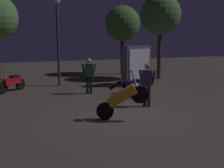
% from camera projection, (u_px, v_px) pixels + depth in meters
% --- Properties ---
extents(ground_plane, '(40.00, 40.00, 0.00)m').
position_uv_depth(ground_plane, '(130.00, 117.00, 9.01)').
color(ground_plane, '#4C443D').
extents(motorcycle_orange_foreground, '(1.52, 0.84, 1.63)m').
position_uv_depth(motorcycle_orange_foreground, '(122.00, 97.00, 8.59)').
color(motorcycle_orange_foreground, black).
rests_on(motorcycle_orange_foreground, ground_plane).
extents(motorcycle_blue_parked_left, '(0.57, 1.62, 1.11)m').
position_uv_depth(motorcycle_blue_parked_left, '(135.00, 86.00, 12.13)').
color(motorcycle_blue_parked_left, black).
rests_on(motorcycle_blue_parked_left, ground_plane).
extents(motorcycle_red_parked_right, '(1.23, 1.26, 1.11)m').
position_uv_depth(motorcycle_red_parked_right, '(12.00, 83.00, 12.99)').
color(motorcycle_red_parked_right, black).
rests_on(motorcycle_red_parked_right, ground_plane).
extents(person_rider_beside, '(0.57, 0.48, 1.64)m').
position_uv_depth(person_rider_beside, '(147.00, 81.00, 10.19)').
color(person_rider_beside, black).
rests_on(person_rider_beside, ground_plane).
extents(person_bystander_far, '(0.67, 0.30, 1.63)m').
position_uv_depth(person_bystander_far, '(89.00, 73.00, 12.43)').
color(person_bystander_far, black).
rests_on(person_bystander_far, ground_plane).
extents(streetlamp_near, '(0.36, 0.36, 4.55)m').
position_uv_depth(streetlamp_near, '(58.00, 30.00, 14.04)').
color(streetlamp_near, '#38383D').
rests_on(streetlamp_near, ground_plane).
extents(tree_center_bg, '(2.36, 2.36, 4.58)m').
position_uv_depth(tree_center_bg, '(122.00, 24.00, 18.24)').
color(tree_center_bg, '#4C331E').
rests_on(tree_center_bg, ground_plane).
extents(tree_right_bg, '(2.40, 2.40, 5.05)m').
position_uv_depth(tree_right_bg, '(161.00, 15.00, 16.20)').
color(tree_right_bg, '#4C331E').
rests_on(tree_right_bg, ground_plane).
extents(kiosk_billboard, '(1.68, 0.92, 2.10)m').
position_uv_depth(kiosk_billboard, '(136.00, 65.00, 14.60)').
color(kiosk_billboard, '#595960').
rests_on(kiosk_billboard, ground_plane).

